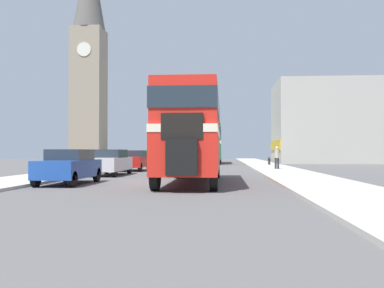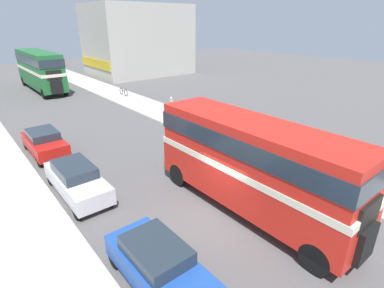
{
  "view_description": "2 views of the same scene",
  "coord_description": "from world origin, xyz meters",
  "px_view_note": "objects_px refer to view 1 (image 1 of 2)",
  "views": [
    {
      "loc": [
        2.72,
        -19.45,
        1.41
      ],
      "look_at": [
        1.32,
        -0.49,
        1.74
      ],
      "focal_mm": 40.0,
      "sensor_mm": 36.0,
      "label": 1
    },
    {
      "loc": [
        -7.6,
        -7.53,
        7.69
      ],
      "look_at": [
        1.32,
        3.36,
        1.87
      ],
      "focal_mm": 28.0,
      "sensor_mm": 36.0,
      "label": 2
    }
  ],
  "objects_px": {
    "car_parked_mid": "(110,162)",
    "pedestrian_walking": "(277,156)",
    "bus_distant": "(210,141)",
    "church_tower": "(89,46)",
    "double_decker_bus": "(192,129)",
    "car_parked_far": "(134,160)",
    "car_parked_near": "(69,166)",
    "bicycle_on_pavement": "(269,161)"
  },
  "relations": [
    {
      "from": "car_parked_mid",
      "to": "pedestrian_walking",
      "type": "distance_m",
      "value": 12.86
    },
    {
      "from": "bus_distant",
      "to": "car_parked_mid",
      "type": "distance_m",
      "value": 26.15
    },
    {
      "from": "pedestrian_walking",
      "to": "church_tower",
      "type": "distance_m",
      "value": 41.66
    },
    {
      "from": "double_decker_bus",
      "to": "bus_distant",
      "type": "height_order",
      "value": "bus_distant"
    },
    {
      "from": "car_parked_far",
      "to": "car_parked_near",
      "type": "bearing_deg",
      "value": -90.48
    },
    {
      "from": "double_decker_bus",
      "to": "car_parked_mid",
      "type": "height_order",
      "value": "double_decker_bus"
    },
    {
      "from": "church_tower",
      "to": "car_parked_far",
      "type": "bearing_deg",
      "value": -66.7
    },
    {
      "from": "car_parked_near",
      "to": "car_parked_far",
      "type": "height_order",
      "value": "car_parked_near"
    },
    {
      "from": "double_decker_bus",
      "to": "bicycle_on_pavement",
      "type": "bearing_deg",
      "value": 75.69
    },
    {
      "from": "pedestrian_walking",
      "to": "car_parked_mid",
      "type": "bearing_deg",
      "value": -145.91
    },
    {
      "from": "double_decker_bus",
      "to": "bus_distant",
      "type": "bearing_deg",
      "value": 90.28
    },
    {
      "from": "car_parked_near",
      "to": "church_tower",
      "type": "xyz_separation_m",
      "value": [
        -13.36,
        44.12,
        16.41
      ]
    },
    {
      "from": "car_parked_near",
      "to": "church_tower",
      "type": "relative_size",
      "value": 0.12
    },
    {
      "from": "double_decker_bus",
      "to": "church_tower",
      "type": "height_order",
      "value": "church_tower"
    },
    {
      "from": "bus_distant",
      "to": "car_parked_near",
      "type": "relative_size",
      "value": 2.73
    },
    {
      "from": "double_decker_bus",
      "to": "car_parked_near",
      "type": "xyz_separation_m",
      "value": [
        -5.25,
        -0.93,
        -1.64
      ]
    },
    {
      "from": "car_parked_near",
      "to": "car_parked_mid",
      "type": "relative_size",
      "value": 0.89
    },
    {
      "from": "car_parked_near",
      "to": "bus_distant",
      "type": "bearing_deg",
      "value": 81.08
    },
    {
      "from": "car_parked_mid",
      "to": "car_parked_far",
      "type": "distance_m",
      "value": 5.97
    },
    {
      "from": "bicycle_on_pavement",
      "to": "church_tower",
      "type": "distance_m",
      "value": 35.96
    },
    {
      "from": "church_tower",
      "to": "bicycle_on_pavement",
      "type": "bearing_deg",
      "value": -39.98
    },
    {
      "from": "car_parked_far",
      "to": "church_tower",
      "type": "distance_m",
      "value": 37.79
    },
    {
      "from": "car_parked_near",
      "to": "car_parked_far",
      "type": "distance_m",
      "value": 12.86
    },
    {
      "from": "car_parked_mid",
      "to": "bicycle_on_pavement",
      "type": "bearing_deg",
      "value": 56.52
    },
    {
      "from": "pedestrian_walking",
      "to": "car_parked_near",
      "type": "bearing_deg",
      "value": -126.95
    },
    {
      "from": "double_decker_bus",
      "to": "car_parked_mid",
      "type": "relative_size",
      "value": 2.06
    },
    {
      "from": "double_decker_bus",
      "to": "car_parked_near",
      "type": "relative_size",
      "value": 2.31
    },
    {
      "from": "bus_distant",
      "to": "car_parked_near",
      "type": "xyz_separation_m",
      "value": [
        -5.09,
        -32.46,
        -1.87
      ]
    },
    {
      "from": "bus_distant",
      "to": "car_parked_far",
      "type": "bearing_deg",
      "value": -104.27
    },
    {
      "from": "car_parked_mid",
      "to": "bicycle_on_pavement",
      "type": "height_order",
      "value": "car_parked_mid"
    },
    {
      "from": "pedestrian_walking",
      "to": "bicycle_on_pavement",
      "type": "bearing_deg",
      "value": 87.37
    },
    {
      "from": "car_parked_near",
      "to": "pedestrian_walking",
      "type": "height_order",
      "value": "pedestrian_walking"
    },
    {
      "from": "car_parked_near",
      "to": "car_parked_far",
      "type": "bearing_deg",
      "value": 89.52
    },
    {
      "from": "car_parked_mid",
      "to": "bicycle_on_pavement",
      "type": "relative_size",
      "value": 2.62
    },
    {
      "from": "bus_distant",
      "to": "double_decker_bus",
      "type": "bearing_deg",
      "value": -89.72
    },
    {
      "from": "car_parked_near",
      "to": "church_tower",
      "type": "height_order",
      "value": "church_tower"
    },
    {
      "from": "pedestrian_walking",
      "to": "church_tower",
      "type": "relative_size",
      "value": 0.05
    },
    {
      "from": "bus_distant",
      "to": "car_parked_far",
      "type": "xyz_separation_m",
      "value": [
        -4.99,
        -19.6,
        -1.87
      ]
    },
    {
      "from": "double_decker_bus",
      "to": "bus_distant",
      "type": "xyz_separation_m",
      "value": [
        -0.16,
        31.53,
        0.23
      ]
    },
    {
      "from": "bus_distant",
      "to": "car_parked_mid",
      "type": "bearing_deg",
      "value": -101.36
    },
    {
      "from": "pedestrian_walking",
      "to": "church_tower",
      "type": "xyz_separation_m",
      "value": [
        -23.96,
        30.02,
        16.13
      ]
    },
    {
      "from": "bus_distant",
      "to": "car_parked_near",
      "type": "bearing_deg",
      "value": -98.92
    }
  ]
}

